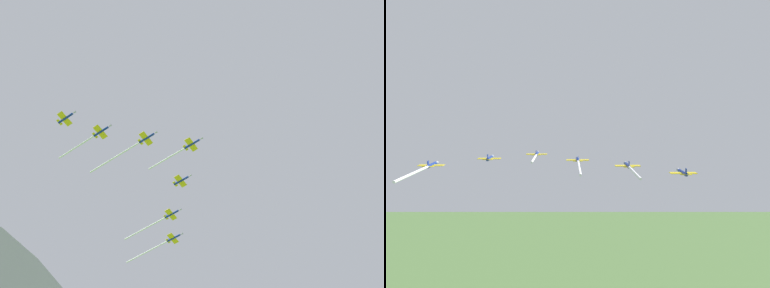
% 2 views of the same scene
% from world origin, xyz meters
% --- Properties ---
extents(jet_lead, '(31.40, 19.53, 2.50)m').
position_xyz_m(jet_lead, '(-3.34, 8.46, 204.46)').
color(jet_lead, navy).
extents(jet_port_inner, '(11.39, 9.06, 2.50)m').
position_xyz_m(jet_port_inner, '(-21.43, 16.97, 204.78)').
color(jet_port_inner, navy).
extents(jet_starboard_inner, '(40.30, 24.85, 2.50)m').
position_xyz_m(jet_starboard_inner, '(-14.08, -17.29, 204.13)').
color(jet_starboard_inner, navy).
extents(jet_port_outer, '(36.99, 22.87, 2.50)m').
position_xyz_m(jet_port_outer, '(-53.78, 16.96, 204.62)').
color(jet_port_outer, navy).
extents(jet_starboard_outer, '(32.03, 19.91, 2.50)m').
position_xyz_m(jet_starboard_outer, '(-17.78, -38.83, 204.29)').
color(jet_starboard_outer, navy).
extents(jet_port_trail, '(11.39, 9.06, 2.50)m').
position_xyz_m(jet_port_trail, '(-11.57, -54.44, 203.21)').
color(jet_port_trail, navy).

